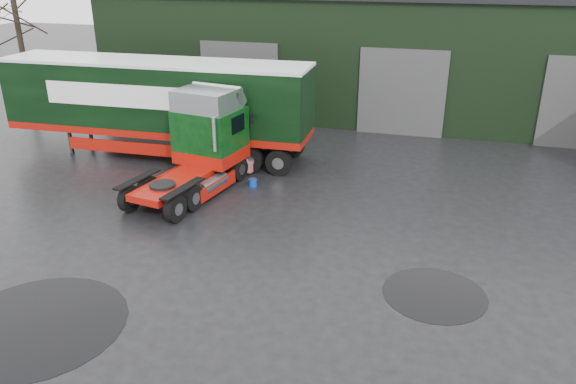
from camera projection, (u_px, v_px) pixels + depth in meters
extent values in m
plane|color=black|center=(271.00, 277.00, 14.94)|extent=(100.00, 100.00, 0.00)
cube|color=black|center=(413.00, 51.00, 30.98)|extent=(32.00, 12.00, 6.00)
cylinder|color=#0836AE|center=(253.00, 183.00, 20.74)|extent=(0.38, 0.38, 0.28)
cylinder|color=black|center=(36.00, 325.00, 12.98)|extent=(4.15, 4.15, 0.01)
cylinder|color=black|center=(434.00, 294.00, 14.16)|extent=(2.62, 2.62, 0.01)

